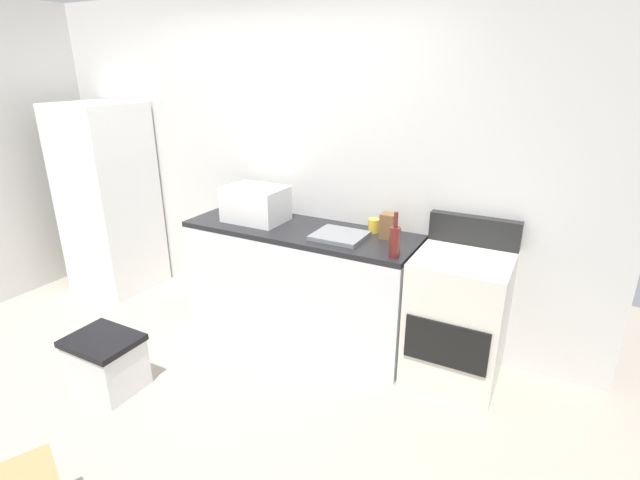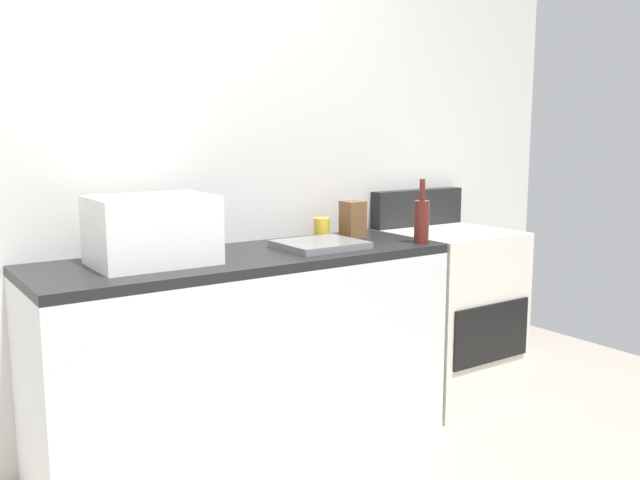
{
  "view_description": "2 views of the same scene",
  "coord_description": "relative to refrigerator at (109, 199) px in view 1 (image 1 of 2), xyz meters",
  "views": [
    {
      "loc": [
        2.02,
        -1.7,
        2.05
      ],
      "look_at": [
        0.59,
        0.98,
        0.93
      ],
      "focal_mm": 26.51,
      "sensor_mm": 36.0,
      "label": 1
    },
    {
      "loc": [
        -1.05,
        -1.35,
        1.41
      ],
      "look_at": [
        0.62,
        1.09,
        0.95
      ],
      "focal_mm": 38.42,
      "sensor_mm": 36.0,
      "label": 2
    }
  ],
  "objects": [
    {
      "name": "microwave",
      "position": [
        1.65,
        0.06,
        0.16
      ],
      "size": [
        0.46,
        0.34,
        0.27
      ],
      "primitive_type": "cube",
      "color": "white",
      "rests_on": "kitchen_counter"
    },
    {
      "name": "kitchen_counter",
      "position": [
        2.05,
        0.05,
        -0.42
      ],
      "size": [
        1.8,
        0.6,
        0.9
      ],
      "color": "silver",
      "rests_on": "ground_plane"
    },
    {
      "name": "sink_basin",
      "position": [
        2.41,
        0.0,
        0.04
      ],
      "size": [
        0.36,
        0.32,
        0.03
      ],
      "primitive_type": "cube",
      "color": "slate",
      "rests_on": "kitchen_counter"
    },
    {
      "name": "wall_back",
      "position": [
        1.75,
        0.4,
        0.43
      ],
      "size": [
        5.0,
        0.1,
        2.6
      ],
      "primitive_type": "cube",
      "color": "silver",
      "rests_on": "ground_plane"
    },
    {
      "name": "knife_block",
      "position": [
        2.71,
        0.16,
        0.12
      ],
      "size": [
        0.1,
        0.1,
        0.18
      ],
      "primitive_type": "cube",
      "color": "brown",
      "rests_on": "kitchen_counter"
    },
    {
      "name": "wine_bottle",
      "position": [
        2.87,
        -0.16,
        0.13
      ],
      "size": [
        0.07,
        0.07,
        0.3
      ],
      "color": "#591E19",
      "rests_on": "kitchen_counter"
    },
    {
      "name": "refrigerator",
      "position": [
        0.0,
        0.0,
        0.0
      ],
      "size": [
        0.68,
        0.66,
        1.75
      ],
      "primitive_type": "cube",
      "color": "white",
      "rests_on": "ground_plane"
    },
    {
      "name": "coffee_mug",
      "position": [
        2.57,
        0.23,
        0.08
      ],
      "size": [
        0.08,
        0.08,
        0.1
      ],
      "primitive_type": "cylinder",
      "color": "gold",
      "rests_on": "kitchen_counter"
    },
    {
      "name": "storage_bin",
      "position": [
        1.25,
        -1.17,
        -0.68
      ],
      "size": [
        0.46,
        0.36,
        0.38
      ],
      "color": "silver",
      "rests_on": "ground_plane"
    },
    {
      "name": "ground_plane",
      "position": [
        1.75,
        -1.15,
        -0.87
      ],
      "size": [
        6.0,
        6.0,
        0.0
      ],
      "primitive_type": "plane",
      "color": "#9E9384"
    },
    {
      "name": "stove_oven",
      "position": [
        3.27,
        0.06,
        -0.41
      ],
      "size": [
        0.6,
        0.61,
        1.1
      ],
      "color": "silver",
      "rests_on": "ground_plane"
    }
  ]
}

